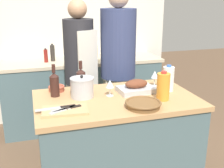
# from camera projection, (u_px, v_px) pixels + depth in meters

# --- Properties ---
(kitchen_island) EXTENTS (1.30, 0.79, 0.93)m
(kitchen_island) POSITION_uv_depth(u_px,v_px,m) (116.00, 148.00, 2.40)
(kitchen_island) COLOR #4C666B
(kitchen_island) RESTS_ON ground_plane
(back_counter) EXTENTS (2.10, 0.60, 0.91)m
(back_counter) POSITION_uv_depth(u_px,v_px,m) (82.00, 92.00, 3.80)
(back_counter) COLOR #4C666B
(back_counter) RESTS_ON ground_plane
(back_wall) EXTENTS (2.60, 0.10, 2.55)m
(back_wall) POSITION_uv_depth(u_px,v_px,m) (76.00, 29.00, 3.88)
(back_wall) COLOR silver
(back_wall) RESTS_ON ground_plane
(roasting_pan) EXTENTS (0.32, 0.23, 0.11)m
(roasting_pan) POSITION_uv_depth(u_px,v_px,m) (136.00, 87.00, 2.38)
(roasting_pan) COLOR #BCBCC1
(roasting_pan) RESTS_ON kitchen_island
(wicker_basket) EXTENTS (0.27, 0.27, 0.05)m
(wicker_basket) POSITION_uv_depth(u_px,v_px,m) (143.00, 104.00, 2.06)
(wicker_basket) COLOR brown
(wicker_basket) RESTS_ON kitchen_island
(cutting_board) EXTENTS (0.34, 0.23, 0.02)m
(cutting_board) POSITION_uv_depth(u_px,v_px,m) (65.00, 110.00, 1.99)
(cutting_board) COLOR tan
(cutting_board) RESTS_ON kitchen_island
(stock_pot) EXTENTS (0.19, 0.19, 0.18)m
(stock_pot) POSITION_uv_depth(u_px,v_px,m) (82.00, 87.00, 2.26)
(stock_pot) COLOR #B7B7BC
(stock_pot) RESTS_ON kitchen_island
(mixing_bowl) EXTENTS (0.14, 0.14, 0.05)m
(mixing_bowl) POSITION_uv_depth(u_px,v_px,m) (57.00, 88.00, 2.41)
(mixing_bowl) COLOR #A84C38
(mixing_bowl) RESTS_ON kitchen_island
(juice_jug) EXTENTS (0.10, 0.10, 0.23)m
(juice_jug) POSITION_uv_depth(u_px,v_px,m) (163.00, 86.00, 2.19)
(juice_jug) COLOR orange
(juice_jug) RESTS_ON kitchen_island
(milk_jug) EXTENTS (0.10, 0.10, 0.23)m
(milk_jug) POSITION_uv_depth(u_px,v_px,m) (168.00, 79.00, 2.40)
(milk_jug) COLOR white
(milk_jug) RESTS_ON kitchen_island
(wine_bottle_green) EXTENTS (0.07, 0.07, 0.27)m
(wine_bottle_green) POSITION_uv_depth(u_px,v_px,m) (54.00, 84.00, 2.27)
(wine_bottle_green) COLOR #381E19
(wine_bottle_green) RESTS_ON kitchen_island
(wine_bottle_dark) EXTENTS (0.08, 0.08, 0.26)m
(wine_bottle_dark) POSITION_uv_depth(u_px,v_px,m) (81.00, 79.00, 2.39)
(wine_bottle_dark) COLOR #381E19
(wine_bottle_dark) RESTS_ON kitchen_island
(wine_glass_left) EXTENTS (0.07, 0.07, 0.14)m
(wine_glass_left) POSITION_uv_depth(u_px,v_px,m) (110.00, 84.00, 2.27)
(wine_glass_left) COLOR silver
(wine_glass_left) RESTS_ON kitchen_island
(wine_glass_right) EXTENTS (0.07, 0.07, 0.14)m
(wine_glass_right) POSITION_uv_depth(u_px,v_px,m) (155.00, 75.00, 2.53)
(wine_glass_right) COLOR silver
(wine_glass_right) RESTS_ON kitchen_island
(knife_chef) EXTENTS (0.29, 0.05, 0.01)m
(knife_chef) POSITION_uv_depth(u_px,v_px,m) (57.00, 108.00, 2.00)
(knife_chef) COLOR #B7B7BC
(knife_chef) RESTS_ON cutting_board
(knife_paring) EXTENTS (0.23, 0.09, 0.01)m
(knife_paring) POSITION_uv_depth(u_px,v_px,m) (67.00, 108.00, 1.99)
(knife_paring) COLOR #B7B7BC
(knife_paring) RESTS_ON cutting_board
(knife_bread) EXTENTS (0.20, 0.12, 0.01)m
(knife_bread) POSITION_uv_depth(u_px,v_px,m) (63.00, 110.00, 1.97)
(knife_bread) COLOR #B7B7BC
(knife_bread) RESTS_ON cutting_board
(condiment_bottle_tall) EXTENTS (0.07, 0.07, 0.17)m
(condiment_bottle_tall) POSITION_uv_depth(u_px,v_px,m) (95.00, 51.00, 3.85)
(condiment_bottle_tall) COLOR #B28E2D
(condiment_bottle_tall) RESTS_ON back_counter
(condiment_bottle_short) EXTENTS (0.05, 0.05, 0.18)m
(condiment_bottle_short) POSITION_uv_depth(u_px,v_px,m) (46.00, 56.00, 3.50)
(condiment_bottle_short) COLOR maroon
(condiment_bottle_short) RESTS_ON back_counter
(condiment_bottle_extra) EXTENTS (0.06, 0.06, 0.22)m
(condiment_bottle_extra) POSITION_uv_depth(u_px,v_px,m) (53.00, 53.00, 3.56)
(condiment_bottle_extra) COLOR #332D28
(condiment_bottle_extra) RESTS_ON back_counter
(person_cook_aproned) EXTENTS (0.34, 0.35, 1.68)m
(person_cook_aproned) POSITION_uv_depth(u_px,v_px,m) (80.00, 71.00, 2.99)
(person_cook_aproned) COLOR beige
(person_cook_aproned) RESTS_ON ground_plane
(person_cook_guest) EXTENTS (0.37, 0.37, 1.80)m
(person_cook_guest) POSITION_uv_depth(u_px,v_px,m) (118.00, 65.00, 3.03)
(person_cook_guest) COLOR beige
(person_cook_guest) RESTS_ON ground_plane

